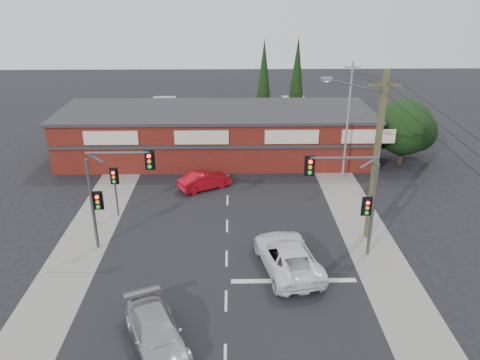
{
  "coord_description": "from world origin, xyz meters",
  "views": [
    {
      "loc": [
        0.34,
        -21.59,
        14.43
      ],
      "look_at": [
        0.79,
        3.0,
        3.78
      ],
      "focal_mm": 35.0,
      "sensor_mm": 36.0,
      "label": 1
    }
  ],
  "objects_px": {
    "silver_suv": "(156,333)",
    "red_sedan": "(205,181)",
    "white_suv": "(288,256)",
    "shop_building": "(216,133)",
    "utility_pole": "(374,153)"
  },
  "relations": [
    {
      "from": "shop_building",
      "to": "white_suv",
      "type": "bearing_deg",
      "value": -76.15
    },
    {
      "from": "utility_pole",
      "to": "shop_building",
      "type": "bearing_deg",
      "value": 123.76
    },
    {
      "from": "shop_building",
      "to": "utility_pole",
      "type": "xyz_separation_m",
      "value": [
        9.36,
        -14.0,
        3.26
      ]
    },
    {
      "from": "utility_pole",
      "to": "red_sedan",
      "type": "bearing_deg",
      "value": 144.42
    },
    {
      "from": "shop_building",
      "to": "utility_pole",
      "type": "relative_size",
      "value": 2.73
    },
    {
      "from": "silver_suv",
      "to": "shop_building",
      "type": "relative_size",
      "value": 0.18
    },
    {
      "from": "silver_suv",
      "to": "white_suv",
      "type": "bearing_deg",
      "value": 19.34
    },
    {
      "from": "red_sedan",
      "to": "utility_pole",
      "type": "distance_m",
      "value": 13.25
    },
    {
      "from": "silver_suv",
      "to": "red_sedan",
      "type": "distance_m",
      "value": 16.3
    },
    {
      "from": "red_sedan",
      "to": "utility_pole",
      "type": "xyz_separation_m",
      "value": [
        10.06,
        -7.2,
        4.75
      ]
    },
    {
      "from": "white_suv",
      "to": "red_sedan",
      "type": "distance_m",
      "value": 11.64
    },
    {
      "from": "silver_suv",
      "to": "utility_pole",
      "type": "relative_size",
      "value": 0.49
    },
    {
      "from": "white_suv",
      "to": "shop_building",
      "type": "distance_m",
      "value": 17.89
    },
    {
      "from": "silver_suv",
      "to": "red_sedan",
      "type": "bearing_deg",
      "value": 62.27
    },
    {
      "from": "white_suv",
      "to": "red_sedan",
      "type": "height_order",
      "value": "white_suv"
    }
  ]
}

